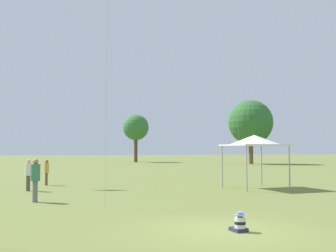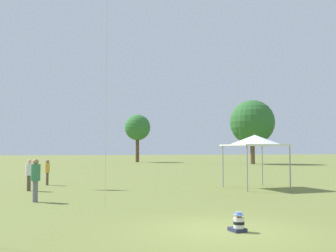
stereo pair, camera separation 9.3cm
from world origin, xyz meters
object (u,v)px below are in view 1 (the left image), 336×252
object	(u,v)px
person_standing_0	(35,176)
person_standing_1	(47,170)
distant_tree_1	(251,122)
canopy_tent	(254,141)
distant_tree_0	(136,128)
person_standing_2	(28,172)
seated_toddler	(240,223)

from	to	relation	value
person_standing_0	person_standing_1	size ratio (longest dim) A/B	1.15
person_standing_1	distant_tree_1	size ratio (longest dim) A/B	0.16
canopy_tent	distant_tree_0	size ratio (longest dim) A/B	0.39
distant_tree_1	person_standing_2	bearing A→B (deg)	-131.50
seated_toddler	distant_tree_1	bearing A→B (deg)	54.35
distant_tree_0	distant_tree_1	distance (m)	20.38
seated_toddler	person_standing_2	bearing A→B (deg)	108.82
distant_tree_0	person_standing_1	bearing A→B (deg)	-106.73
canopy_tent	distant_tree_1	distance (m)	38.96
seated_toddler	canopy_tent	world-z (taller)	canopy_tent
distant_tree_0	distant_tree_1	bearing A→B (deg)	-39.66
person_standing_0	distant_tree_1	distance (m)	47.81
distant_tree_1	person_standing_1	bearing A→B (deg)	-133.74
seated_toddler	distant_tree_1	size ratio (longest dim) A/B	0.05
person_standing_1	person_standing_2	size ratio (longest dim) A/B	0.94
canopy_tent	person_standing_0	bearing A→B (deg)	-165.31
seated_toddler	distant_tree_1	distance (m)	51.30
person_standing_0	distant_tree_1	size ratio (longest dim) A/B	0.18
person_standing_1	person_standing_2	bearing A→B (deg)	135.51
person_standing_0	distant_tree_1	bearing A→B (deg)	133.47
seated_toddler	distant_tree_0	size ratio (longest dim) A/B	0.06
person_standing_2	distant_tree_1	size ratio (longest dim) A/B	0.17
canopy_tent	distant_tree_0	xyz separation A→B (m)	(1.30, 47.87, 3.34)
person_standing_2	canopy_tent	distance (m)	12.59
person_standing_0	canopy_tent	world-z (taller)	canopy_tent
person_standing_1	canopy_tent	world-z (taller)	canopy_tent
person_standing_0	canopy_tent	bearing A→B (deg)	95.24
distant_tree_1	seated_toddler	bearing A→B (deg)	-116.64
person_standing_0	person_standing_2	world-z (taller)	person_standing_0
person_standing_2	distant_tree_0	distance (m)	48.43
distant_tree_0	distant_tree_1	world-z (taller)	distant_tree_1
person_standing_0	person_standing_1	xyz separation A→B (m)	(0.06, 8.04, -0.12)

